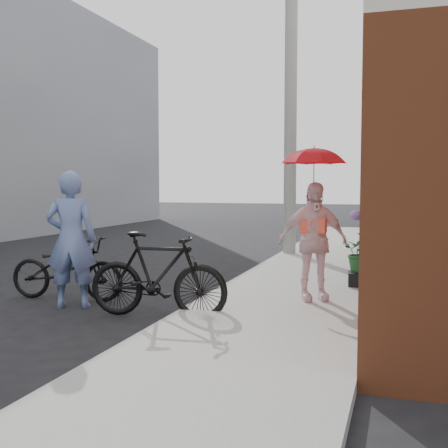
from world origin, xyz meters
The scene contains 11 objects.
ground centered at (0.00, 0.00, 0.00)m, with size 80.00×80.00×0.00m, color black.
sidewalk centered at (2.10, 2.00, 0.06)m, with size 2.20×24.00×0.12m, color gray.
curb centered at (0.94, 2.00, 0.06)m, with size 0.12×24.00×0.12m, color #9E9E99.
utility_pole centered at (1.10, 6.00, 3.50)m, with size 0.28×0.28×7.00m, color #9E9E99.
officer centered at (-0.77, 0.09, 0.94)m, with size 0.68×0.45×1.87m, color #667CB6.
bike_left centered at (-1.12, 0.50, 0.46)m, with size 0.61×1.74×0.91m, color black.
bike_right centered at (0.60, -0.10, 0.54)m, with size 0.51×1.81×1.09m, color black.
kimono_woman centered at (2.38, 1.01, 0.92)m, with size 0.94×0.39×1.60m, color #F5CED4.
parasol centered at (2.38, 1.01, 2.09)m, with size 0.84×0.84×0.74m, color red.
planter centered at (2.94, 2.30, 0.22)m, with size 0.39×0.39×0.21m, color black.
potted_plant centered at (2.94, 2.30, 0.64)m, with size 0.56×0.49×0.63m, color #245A29.
Camera 1 is at (3.51, -6.52, 1.70)m, focal length 45.00 mm.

